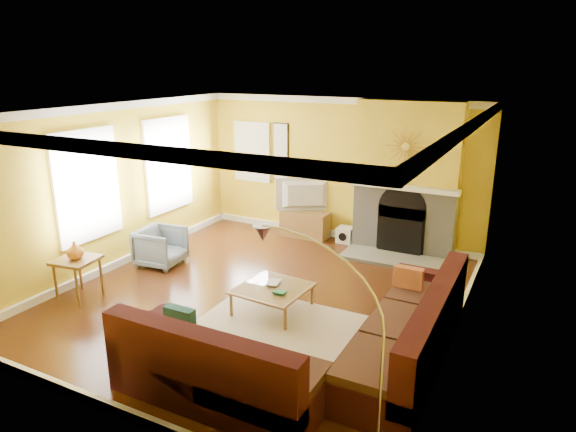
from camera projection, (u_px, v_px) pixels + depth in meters
The scene contains 27 objects.
floor at pixel (261, 296), 7.59m from camera, with size 5.50×6.00×0.02m, color #572C12.
ceiling at pixel (258, 109), 6.81m from camera, with size 5.50×6.00×0.02m, color white.
wall_back at pixel (340, 169), 9.76m from camera, with size 5.50×0.02×2.70m, color gold.
wall_front at pixel (93, 288), 4.64m from camera, with size 5.50×0.02×2.70m, color gold.
wall_left at pixel (115, 187), 8.41m from camera, with size 0.02×6.00×2.70m, color gold.
wall_right at pixel (464, 237), 5.99m from camera, with size 0.02×6.00×2.70m, color gold.
baseboard at pixel (261, 292), 7.57m from camera, with size 5.50×6.00×0.12m, color white, non-canonical shape.
crown_molding at pixel (259, 115), 6.83m from camera, with size 5.50×6.00×0.12m, color white, non-canonical shape.
window_left_near at pixel (168, 165), 9.45m from camera, with size 0.06×1.22×1.72m, color white.
window_left_far at pixel (86, 186), 7.84m from camera, with size 0.06×1.22×1.72m, color white.
window_back at pixel (252, 152), 10.50m from camera, with size 0.82×0.06×1.22m, color white.
wall_art at pixel (281, 152), 10.20m from camera, with size 0.34×0.04×1.14m, color white.
fireplace at pixel (407, 179), 8.99m from camera, with size 1.80×0.40×2.70m, color gray, non-canonical shape.
mantel at pixel (403, 187), 8.82m from camera, with size 1.92×0.22×0.08m, color white.
hearth at pixel (394, 259), 8.91m from camera, with size 1.80×0.70×0.06m, color gray.
sunburst at pixel (406, 146), 8.63m from camera, with size 0.70×0.04×0.70m, color olive, non-canonical shape.
rug at pixel (285, 332), 6.54m from camera, with size 2.40×1.80×0.02m, color beige.
sectional_sofa at pixel (309, 314), 6.07m from camera, with size 3.03×3.40×0.90m, color #3A1214, non-canonical shape.
coffee_table at pixel (273, 299), 7.07m from camera, with size 0.91×0.91×0.36m, color white, non-canonical shape.
media_console at pixel (305, 224), 10.08m from camera, with size 0.93×0.42×0.51m, color olive.
tv at pixel (305, 195), 9.91m from camera, with size 1.14×0.15×0.66m, color black.
subwoofer at pixel (345, 235), 9.80m from camera, with size 0.30×0.30×0.30m, color white.
armchair at pixel (161, 247), 8.64m from camera, with size 0.69×0.71×0.65m, color slate.
side_table at pixel (78, 278), 7.45m from camera, with size 0.55×0.55×0.61m, color olive, non-canonical shape.
vase at pixel (75, 250), 7.32m from camera, with size 0.25×0.25×0.26m, color orange.
book at pixel (267, 282), 7.15m from camera, with size 0.18×0.25×0.02m, color white.
arc_lamp at pixel (325, 340), 4.51m from camera, with size 1.25×0.36×1.93m, color silver, non-canonical shape.
Camera 1 is at (3.52, -5.98, 3.31)m, focal length 32.00 mm.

